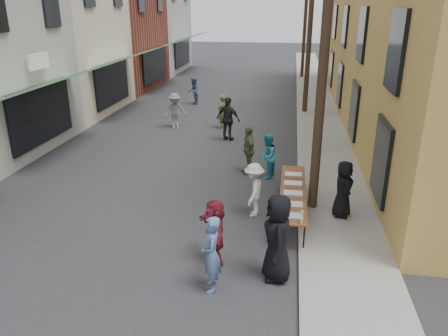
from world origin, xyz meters
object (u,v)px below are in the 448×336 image
(utility_pole_mid, at_px, (310,26))
(utility_pole_far, at_px, (305,18))
(guest_front_a, at_px, (277,238))
(server, at_px, (343,189))
(utility_pole_near, at_px, (324,50))
(catering_tray_sausage, at_px, (293,217))
(serving_table, at_px, (293,192))
(guest_front_c, at_px, (267,156))

(utility_pole_mid, bearing_deg, utility_pole_far, 90.00)
(guest_front_a, height_order, server, guest_front_a)
(utility_pole_near, relative_size, utility_pole_far, 1.00)
(utility_pole_far, xyz_separation_m, guest_front_a, (-0.90, -27.55, -3.52))
(utility_pole_near, relative_size, utility_pole_mid, 1.00)
(catering_tray_sausage, distance_m, server, 2.13)
(utility_pole_mid, xyz_separation_m, serving_table, (-0.58, -12.49, -3.79))
(catering_tray_sausage, bearing_deg, serving_table, 90.00)
(utility_pole_mid, relative_size, guest_front_a, 4.60)
(catering_tray_sausage, bearing_deg, utility_pole_far, 88.73)
(utility_pole_near, bearing_deg, guest_front_a, -104.23)
(guest_front_c, bearing_deg, serving_table, 32.18)
(utility_pole_near, distance_m, server, 3.72)
(utility_pole_far, relative_size, server, 5.65)
(catering_tray_sausage, relative_size, server, 0.31)
(utility_pole_mid, xyz_separation_m, catering_tray_sausage, (-0.58, -14.14, -3.71))
(catering_tray_sausage, height_order, guest_front_a, guest_front_a)
(utility_pole_mid, height_order, server, utility_pole_mid)
(guest_front_a, distance_m, server, 3.48)
(utility_pole_near, xyz_separation_m, server, (0.76, -0.49, -3.60))
(utility_pole_mid, bearing_deg, catering_tray_sausage, -92.35)
(utility_pole_far, height_order, serving_table, utility_pole_far)
(utility_pole_far, bearing_deg, utility_pole_mid, -90.00)
(guest_front_a, bearing_deg, catering_tray_sausage, 157.73)
(utility_pole_mid, bearing_deg, utility_pole_near, -90.00)
(serving_table, relative_size, guest_front_a, 2.05)
(serving_table, bearing_deg, catering_tray_sausage, -90.00)
(utility_pole_mid, relative_size, server, 5.65)
(utility_pole_far, distance_m, catering_tray_sausage, 26.41)
(catering_tray_sausage, distance_m, guest_front_c, 4.49)
(utility_pole_far, relative_size, serving_table, 2.25)
(catering_tray_sausage, bearing_deg, utility_pole_near, 74.84)
(guest_front_a, relative_size, server, 1.23)
(serving_table, distance_m, server, 1.35)
(guest_front_a, bearing_deg, serving_table, 164.56)
(utility_pole_near, xyz_separation_m, serving_table, (-0.58, -0.49, -3.79))
(serving_table, xyz_separation_m, server, (1.34, 0.00, 0.18))
(serving_table, bearing_deg, utility_pole_far, 88.64)
(utility_pole_near, height_order, utility_pole_far, same)
(utility_pole_mid, xyz_separation_m, guest_front_c, (-1.46, -9.74, -3.73))
(utility_pole_near, height_order, guest_front_a, utility_pole_near)
(utility_pole_mid, bearing_deg, guest_front_c, -98.52)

